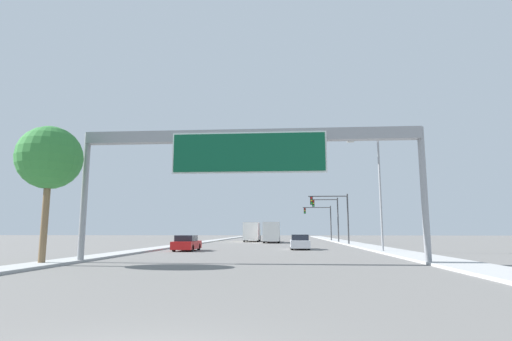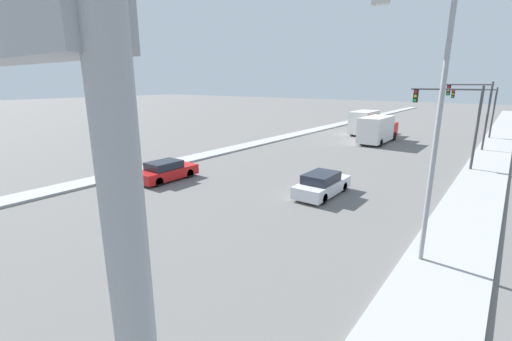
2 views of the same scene
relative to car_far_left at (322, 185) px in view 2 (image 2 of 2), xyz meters
name	(u,v)px [view 2 (image 2 of 2)]	position (x,y,z in m)	size (l,w,h in m)	color
sidewalk_right	(495,149)	(7.75, 24.72, -0.61)	(3.00, 120.00, 0.15)	#ABABAB
median_strip_left	(309,131)	(-14.25, 24.72, -0.61)	(2.00, 120.00, 0.15)	#ABABAB
car_far_left	(322,185)	(0.00, 0.00, 0.00)	(1.84, 4.66, 1.46)	silver
car_mid_right	(166,171)	(-10.50, -3.67, -0.02)	(1.85, 4.49, 1.42)	red
truck_box_primary	(378,129)	(-3.50, 21.25, 0.89)	(2.41, 7.90, 3.09)	red
truck_box_secondary	(366,123)	(-7.00, 27.00, 0.92)	(2.48, 7.02, 3.17)	yellow
traffic_light_near_intersection	(455,113)	(5.14, 12.72, 3.82)	(5.20, 0.32, 6.63)	#3D3D3F
traffic_light_mid_block	(475,105)	(5.52, 22.72, 3.93)	(4.19, 0.32, 6.94)	#3D3D3F
traffic_light_far_intersection	(479,104)	(5.11, 32.72, 3.60)	(5.13, 0.32, 6.28)	#3D3D3F
street_lamp_right	(430,113)	(6.54, -5.17, 5.13)	(2.79, 0.28, 9.97)	gray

